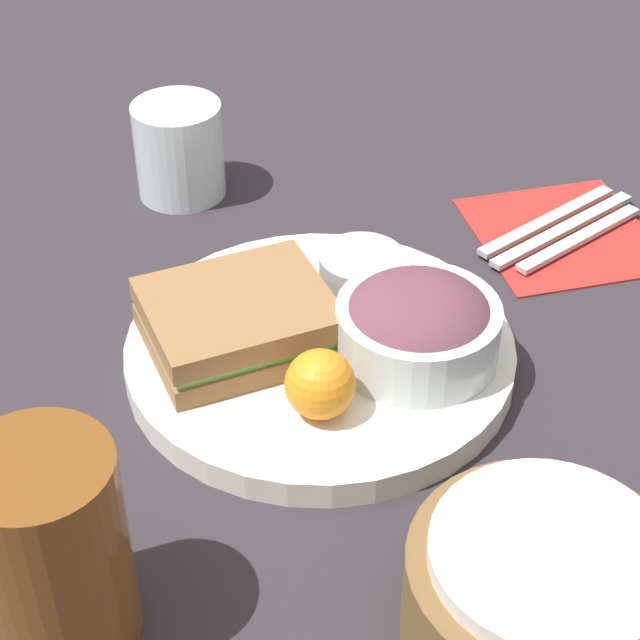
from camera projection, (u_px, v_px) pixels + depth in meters
ground_plane at (320, 364)px, 0.80m from camera, size 4.00×4.00×0.00m
plate at (320, 353)px, 0.79m from camera, size 0.29×0.29×0.02m
sandwich at (239, 321)px, 0.77m from camera, size 0.14×0.13×0.04m
salad_bowl at (418, 326)px, 0.75m from camera, size 0.12×0.12×0.06m
dressing_cup at (361, 278)px, 0.81m from camera, size 0.06×0.06×0.04m
orange_wedge at (320, 384)px, 0.71m from camera, size 0.05×0.05×0.05m
drink_glass at (53, 551)px, 0.57m from camera, size 0.08×0.08×0.13m
bread_basket at (543, 593)px, 0.59m from camera, size 0.15×0.15×0.07m
napkin at (563, 234)px, 0.93m from camera, size 0.15×0.15×0.00m
fork at (548, 221)px, 0.94m from camera, size 0.15×0.08×0.01m
knife at (563, 229)px, 0.93m from camera, size 0.16×0.08×0.01m
spoon at (579, 238)px, 0.92m from camera, size 0.14×0.07×0.01m
water_glass at (179, 150)px, 0.96m from camera, size 0.08×0.08×0.09m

